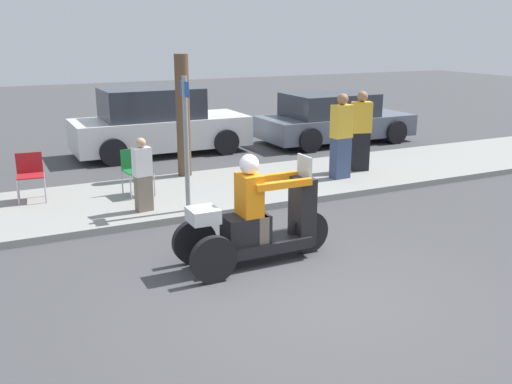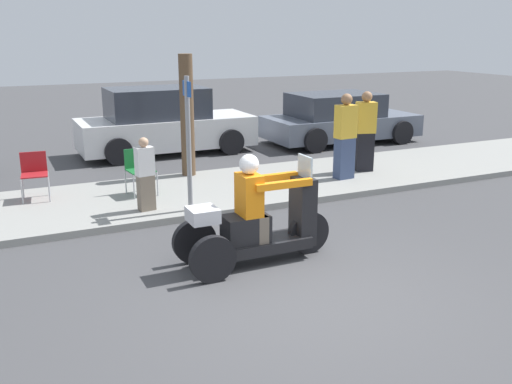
# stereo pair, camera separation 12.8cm
# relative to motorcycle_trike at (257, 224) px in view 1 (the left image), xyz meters

# --- Properties ---
(ground_plane) EXTENTS (60.00, 60.00, 0.00)m
(ground_plane) POSITION_rel_motorcycle_trike_xyz_m (0.15, -1.23, -0.54)
(ground_plane) COLOR #424244
(sidewalk_strip) EXTENTS (28.00, 2.80, 0.12)m
(sidewalk_strip) POSITION_rel_motorcycle_trike_xyz_m (0.15, 3.37, -0.48)
(sidewalk_strip) COLOR gray
(sidewalk_strip) RESTS_ON ground
(motorcycle_trike) EXTENTS (2.15, 0.79, 1.49)m
(motorcycle_trike) POSITION_rel_motorcycle_trike_xyz_m (0.00, 0.00, 0.00)
(motorcycle_trike) COLOR black
(motorcycle_trike) RESTS_ON ground
(spectator_mid_group) EXTENTS (0.45, 0.33, 1.68)m
(spectator_mid_group) POSITION_rel_motorcycle_trike_xyz_m (4.07, 3.32, 0.39)
(spectator_mid_group) COLOR black
(spectator_mid_group) RESTS_ON sidewalk_strip
(spectator_far_back) EXTENTS (0.31, 0.22, 1.22)m
(spectator_far_back) POSITION_rel_motorcycle_trike_xyz_m (-0.83, 2.53, 0.18)
(spectator_far_back) COLOR #726656
(spectator_far_back) RESTS_ON sidewalk_strip
(spectator_near_curb) EXTENTS (0.42, 0.28, 1.70)m
(spectator_near_curb) POSITION_rel_motorcycle_trike_xyz_m (3.32, 2.95, 0.41)
(spectator_near_curb) COLOR #38476B
(spectator_near_curb) RESTS_ON sidewalk_strip
(folding_chair_set_back) EXTENTS (0.51, 0.51, 0.82)m
(folding_chair_set_back) POSITION_rel_motorcycle_trike_xyz_m (-0.69, 3.58, 0.09)
(folding_chair_set_back) COLOR #A5A8AD
(folding_chair_set_back) RESTS_ON sidewalk_strip
(folding_chair_curbside) EXTENTS (0.50, 0.50, 0.82)m
(folding_chair_curbside) POSITION_rel_motorcycle_trike_xyz_m (-2.44, 4.05, 0.09)
(folding_chair_curbside) COLOR #A5A8AD
(folding_chair_curbside) RESTS_ON sidewalk_strip
(parked_car_lot_left) EXTENTS (4.32, 1.92, 1.65)m
(parked_car_lot_left) POSITION_rel_motorcycle_trike_xyz_m (0.89, 7.41, 0.23)
(parked_car_lot_left) COLOR silver
(parked_car_lot_left) RESTS_ON ground
(parked_car_lot_center) EXTENTS (4.23, 2.08, 1.36)m
(parked_car_lot_center) POSITION_rel_motorcycle_trike_xyz_m (5.68, 6.78, 0.12)
(parked_car_lot_center) COLOR slate
(parked_car_lot_center) RESTS_ON ground
(tree_trunk) EXTENTS (0.28, 0.28, 2.45)m
(tree_trunk) POSITION_rel_motorcycle_trike_xyz_m (0.58, 4.55, 0.81)
(tree_trunk) COLOR brown
(tree_trunk) RESTS_ON sidewalk_strip
(street_sign) EXTENTS (0.08, 0.36, 2.20)m
(street_sign) POSITION_rel_motorcycle_trike_xyz_m (-0.18, 2.22, 0.78)
(street_sign) COLOR gray
(street_sign) RESTS_ON sidewalk_strip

